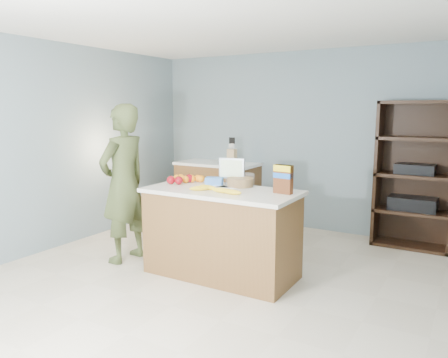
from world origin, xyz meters
The scene contains 15 objects.
floor centered at (0.00, 0.00, 0.00)m, with size 4.50×5.00×0.02m, color beige.
walls centered at (0.00, 0.00, 1.65)m, with size 4.52×5.02×2.51m.
counter_peninsula centered at (0.00, 0.30, 0.42)m, with size 1.56×0.76×0.90m.
back_cabinet centered at (-1.20, 2.20, 0.45)m, with size 1.24×0.62×0.90m.
shelving_unit centered at (1.55, 2.35, 0.86)m, with size 0.90×0.40×1.80m.
person centered at (-1.18, 0.15, 0.88)m, with size 0.64×0.42×1.76m, color #3D4825.
knife_block centered at (-0.92, 2.15, 1.02)m, with size 0.12×0.10×0.31m.
envelopes centered at (-0.04, 0.43, 0.90)m, with size 0.31×0.20×0.00m.
bananas centered at (0.01, 0.16, 0.92)m, with size 0.57×0.22×0.05m.
apples centered at (-0.56, 0.36, 0.95)m, with size 0.19×0.29×0.09m.
oranges centered at (-0.54, 0.51, 0.94)m, with size 0.34×0.21×0.08m.
blue_carton centered at (-0.21, 0.49, 0.94)m, with size 0.18×0.12×0.08m, color blue.
salad_bowl centered at (0.08, 0.55, 0.96)m, with size 0.30×0.30×0.13m.
tv centered at (-0.06, 0.62, 1.06)m, with size 0.28×0.12×0.28m.
cereal_box centered at (0.62, 0.42, 1.06)m, with size 0.19×0.09×0.28m.
Camera 1 is at (2.21, -3.41, 1.70)m, focal length 35.00 mm.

